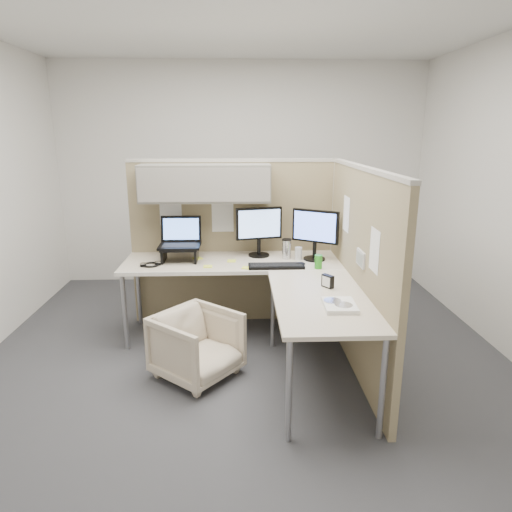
{
  "coord_description": "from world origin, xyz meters",
  "views": [
    {
      "loc": [
        -0.05,
        -3.51,
        1.88
      ],
      "look_at": [
        0.1,
        0.25,
        0.85
      ],
      "focal_mm": 32.0,
      "sensor_mm": 36.0,
      "label": 1
    }
  ],
  "objects_px": {
    "desk": "(260,279)",
    "monitor_left": "(259,228)",
    "keyboard": "(276,266)",
    "office_chair": "(197,342)"
  },
  "relations": [
    {
      "from": "desk",
      "to": "monitor_left",
      "type": "distance_m",
      "value": 0.65
    },
    {
      "from": "office_chair",
      "to": "desk",
      "type": "bearing_deg",
      "value": -13.97
    },
    {
      "from": "desk",
      "to": "keyboard",
      "type": "height_order",
      "value": "keyboard"
    },
    {
      "from": "desk",
      "to": "keyboard",
      "type": "relative_size",
      "value": 4.11
    },
    {
      "from": "monitor_left",
      "to": "office_chair",
      "type": "bearing_deg",
      "value": -132.72
    },
    {
      "from": "desk",
      "to": "monitor_left",
      "type": "xyz_separation_m",
      "value": [
        0.02,
        0.57,
        0.32
      ]
    },
    {
      "from": "office_chair",
      "to": "keyboard",
      "type": "distance_m",
      "value": 0.97
    },
    {
      "from": "desk",
      "to": "monitor_left",
      "type": "relative_size",
      "value": 4.29
    },
    {
      "from": "office_chair",
      "to": "monitor_left",
      "type": "relative_size",
      "value": 1.24
    },
    {
      "from": "desk",
      "to": "office_chair",
      "type": "bearing_deg",
      "value": -144.41
    }
  ]
}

